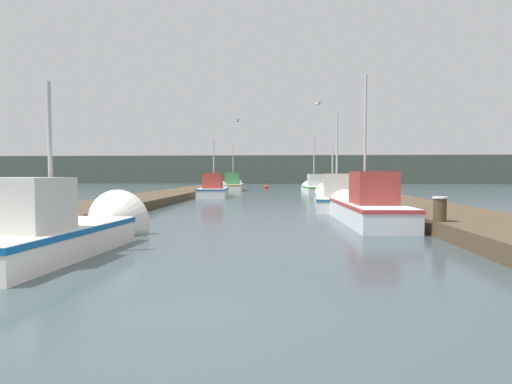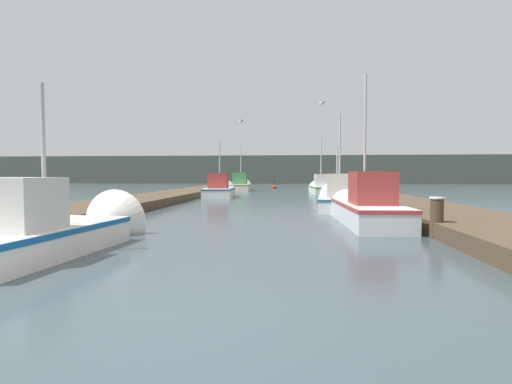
{
  "view_description": "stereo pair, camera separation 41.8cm",
  "coord_description": "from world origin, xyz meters",
  "px_view_note": "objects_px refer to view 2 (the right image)",
  "views": [
    {
      "loc": [
        0.91,
        -3.93,
        1.52
      ],
      "look_at": [
        0.05,
        9.77,
        0.9
      ],
      "focal_mm": 28.0,
      "sensor_mm": 36.0,
      "label": 1
    },
    {
      "loc": [
        1.33,
        -3.89,
        1.52
      ],
      "look_at": [
        0.05,
        9.77,
        0.9
      ],
      "focal_mm": 28.0,
      "sensor_mm": 36.0,
      "label": 2
    }
  ],
  "objects_px": {
    "fishing_boat_5": "(321,188)",
    "seagull_1": "(242,121)",
    "fishing_boat_2": "(339,199)",
    "mooring_piling_2": "(211,185)",
    "fishing_boat_3": "(336,196)",
    "seagull_lead": "(322,103)",
    "fishing_boat_1": "(363,206)",
    "fishing_boat_4": "(220,190)",
    "channel_buoy": "(274,187)",
    "fishing_boat_0": "(59,229)",
    "mooring_piling_1": "(437,217)",
    "fishing_boat_6": "(241,185)",
    "mooring_piling_0": "(336,186)"
  },
  "relations": [
    {
      "from": "fishing_boat_5",
      "to": "seagull_1",
      "type": "relative_size",
      "value": 8.74
    },
    {
      "from": "fishing_boat_2",
      "to": "seagull_1",
      "type": "relative_size",
      "value": 8.94
    },
    {
      "from": "fishing_boat_2",
      "to": "fishing_boat_5",
      "type": "relative_size",
      "value": 1.02
    },
    {
      "from": "mooring_piling_2",
      "to": "fishing_boat_3",
      "type": "bearing_deg",
      "value": -43.04
    },
    {
      "from": "seagull_lead",
      "to": "seagull_1",
      "type": "distance_m",
      "value": 4.32
    },
    {
      "from": "fishing_boat_1",
      "to": "fishing_boat_4",
      "type": "xyz_separation_m",
      "value": [
        -7.1,
        13.43,
        -0.03
      ]
    },
    {
      "from": "fishing_boat_1",
      "to": "channel_buoy",
      "type": "distance_m",
      "value": 29.22
    },
    {
      "from": "fishing_boat_0",
      "to": "fishing_boat_3",
      "type": "relative_size",
      "value": 0.97
    },
    {
      "from": "fishing_boat_0",
      "to": "channel_buoy",
      "type": "height_order",
      "value": "fishing_boat_0"
    },
    {
      "from": "mooring_piling_1",
      "to": "mooring_piling_2",
      "type": "height_order",
      "value": "mooring_piling_2"
    },
    {
      "from": "fishing_boat_3",
      "to": "fishing_boat_0",
      "type": "bearing_deg",
      "value": -114.34
    },
    {
      "from": "fishing_boat_5",
      "to": "fishing_boat_4",
      "type": "bearing_deg",
      "value": -148.83
    },
    {
      "from": "fishing_boat_5",
      "to": "seagull_lead",
      "type": "relative_size",
      "value": 8.83
    },
    {
      "from": "fishing_boat_1",
      "to": "fishing_boat_3",
      "type": "xyz_separation_m",
      "value": [
        0.08,
        8.81,
        -0.14
      ]
    },
    {
      "from": "fishing_boat_0",
      "to": "mooring_piling_1",
      "type": "height_order",
      "value": "fishing_boat_0"
    },
    {
      "from": "fishing_boat_6",
      "to": "fishing_boat_3",
      "type": "bearing_deg",
      "value": -67.94
    },
    {
      "from": "fishing_boat_4",
      "to": "fishing_boat_6",
      "type": "bearing_deg",
      "value": 85.54
    },
    {
      "from": "fishing_boat_0",
      "to": "channel_buoy",
      "type": "distance_m",
      "value": 34.35
    },
    {
      "from": "fishing_boat_1",
      "to": "channel_buoy",
      "type": "relative_size",
      "value": 6.36
    },
    {
      "from": "mooring_piling_1",
      "to": "mooring_piling_2",
      "type": "bearing_deg",
      "value": 115.62
    },
    {
      "from": "fishing_boat_3",
      "to": "fishing_boat_4",
      "type": "xyz_separation_m",
      "value": [
        -7.18,
        4.62,
        0.11
      ]
    },
    {
      "from": "fishing_boat_4",
      "to": "fishing_boat_5",
      "type": "relative_size",
      "value": 1.11
    },
    {
      "from": "fishing_boat_2",
      "to": "mooring_piling_0",
      "type": "distance_m",
      "value": 15.23
    },
    {
      "from": "fishing_boat_2",
      "to": "mooring_piling_0",
      "type": "bearing_deg",
      "value": 89.27
    },
    {
      "from": "fishing_boat_0",
      "to": "mooring_piling_1",
      "type": "bearing_deg",
      "value": 19.16
    },
    {
      "from": "fishing_boat_1",
      "to": "fishing_boat_6",
      "type": "height_order",
      "value": "fishing_boat_1"
    },
    {
      "from": "fishing_boat_0",
      "to": "mooring_piling_0",
      "type": "height_order",
      "value": "fishing_boat_0"
    },
    {
      "from": "fishing_boat_3",
      "to": "mooring_piling_2",
      "type": "relative_size",
      "value": 3.55
    },
    {
      "from": "fishing_boat_6",
      "to": "mooring_piling_2",
      "type": "xyz_separation_m",
      "value": [
        -1.31,
        -7.25,
        0.24
      ]
    },
    {
      "from": "fishing_boat_1",
      "to": "fishing_boat_4",
      "type": "relative_size",
      "value": 1.14
    },
    {
      "from": "fishing_boat_6",
      "to": "mooring_piling_2",
      "type": "distance_m",
      "value": 7.37
    },
    {
      "from": "fishing_boat_5",
      "to": "channel_buoy",
      "type": "bearing_deg",
      "value": 106.9
    },
    {
      "from": "fishing_boat_2",
      "to": "seagull_lead",
      "type": "distance_m",
      "value": 5.18
    },
    {
      "from": "fishing_boat_3",
      "to": "fishing_boat_1",
      "type": "bearing_deg",
      "value": -88.42
    },
    {
      "from": "fishing_boat_4",
      "to": "fishing_boat_5",
      "type": "bearing_deg",
      "value": 31.29
    },
    {
      "from": "fishing_boat_2",
      "to": "seagull_lead",
      "type": "relative_size",
      "value": 9.03
    },
    {
      "from": "fishing_boat_4",
      "to": "fishing_boat_3",
      "type": "bearing_deg",
      "value": -37.19
    },
    {
      "from": "channel_buoy",
      "to": "fishing_boat_4",
      "type": "bearing_deg",
      "value": -100.59
    },
    {
      "from": "fishing_boat_5",
      "to": "mooring_piling_2",
      "type": "distance_m",
      "value": 8.48
    },
    {
      "from": "fishing_boat_5",
      "to": "seagull_lead",
      "type": "distance_m",
      "value": 12.41
    },
    {
      "from": "fishing_boat_6",
      "to": "mooring_piling_0",
      "type": "distance_m",
      "value": 9.35
    },
    {
      "from": "fishing_boat_0",
      "to": "seagull_lead",
      "type": "bearing_deg",
      "value": 68.04
    },
    {
      "from": "fishing_boat_0",
      "to": "fishing_boat_4",
      "type": "bearing_deg",
      "value": 94.96
    },
    {
      "from": "fishing_boat_2",
      "to": "seagull_1",
      "type": "height_order",
      "value": "seagull_1"
    },
    {
      "from": "fishing_boat_4",
      "to": "mooring_piling_1",
      "type": "distance_m",
      "value": 18.58
    },
    {
      "from": "fishing_boat_2",
      "to": "fishing_boat_0",
      "type": "bearing_deg",
      "value": -119.47
    },
    {
      "from": "mooring_piling_0",
      "to": "channel_buoy",
      "type": "height_order",
      "value": "mooring_piling_0"
    },
    {
      "from": "fishing_boat_5",
      "to": "fishing_boat_3",
      "type": "bearing_deg",
      "value": -93.43
    },
    {
      "from": "fishing_boat_0",
      "to": "fishing_boat_1",
      "type": "xyz_separation_m",
      "value": [
        6.95,
        5.33,
        0.07
      ]
    },
    {
      "from": "seagull_lead",
      "to": "fishing_boat_6",
      "type": "bearing_deg",
      "value": -1.61
    }
  ]
}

